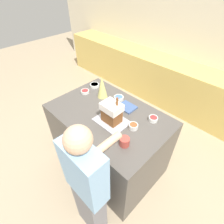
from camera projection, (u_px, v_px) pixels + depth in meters
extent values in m
plane|color=tan|center=(109.00, 161.00, 2.68)|extent=(12.00, 12.00, 0.00)
cube|color=beige|center=(201.00, 39.00, 3.06)|extent=(8.00, 0.05, 2.60)
cube|color=#DBBC60|center=(179.00, 87.00, 3.43)|extent=(6.00, 0.60, 0.89)
cube|color=#514C47|center=(109.00, 140.00, 2.37)|extent=(1.42, 0.94, 0.96)
cube|color=#B2B2BC|center=(112.00, 121.00, 1.95)|extent=(0.36, 0.28, 0.01)
cube|color=brown|center=(112.00, 116.00, 1.90)|extent=(0.19, 0.15, 0.15)
cube|color=white|center=(112.00, 107.00, 1.82)|extent=(0.21, 0.17, 0.08)
cylinder|color=brown|center=(117.00, 102.00, 1.75)|extent=(0.02, 0.02, 0.09)
cone|color=#DBD675|center=(102.00, 87.00, 2.22)|extent=(0.13, 0.13, 0.30)
cylinder|color=silver|center=(133.00, 126.00, 1.86)|extent=(0.10, 0.10, 0.05)
cylinder|color=brown|center=(133.00, 125.00, 1.84)|extent=(0.08, 0.08, 0.01)
cylinder|color=silver|center=(95.00, 85.00, 2.50)|extent=(0.13, 0.13, 0.04)
cylinder|color=green|center=(95.00, 84.00, 2.49)|extent=(0.11, 0.11, 0.01)
cylinder|color=white|center=(153.00, 119.00, 1.95)|extent=(0.10, 0.10, 0.05)
cylinder|color=red|center=(153.00, 118.00, 1.94)|extent=(0.08, 0.08, 0.01)
cylinder|color=white|center=(119.00, 98.00, 2.25)|extent=(0.12, 0.12, 0.05)
cylinder|color=#4770DB|center=(119.00, 97.00, 2.23)|extent=(0.10, 0.10, 0.01)
cylinder|color=silver|center=(85.00, 92.00, 2.38)|extent=(0.11, 0.11, 0.04)
cylinder|color=red|center=(85.00, 91.00, 2.37)|extent=(0.09, 0.09, 0.01)
cube|color=#3F598C|center=(127.00, 107.00, 2.13)|extent=(0.21, 0.17, 0.02)
cylinder|color=#B24238|center=(124.00, 142.00, 1.67)|extent=(0.10, 0.10, 0.09)
cube|color=slate|center=(91.00, 207.00, 1.82)|extent=(0.31, 0.17, 0.75)
cube|color=#8CB7E0|center=(84.00, 172.00, 1.39)|extent=(0.40, 0.18, 0.59)
sphere|color=#DBAD89|center=(78.00, 140.00, 1.13)|extent=(0.20, 0.20, 0.20)
cylinder|color=#DBAD89|center=(102.00, 148.00, 1.41)|extent=(0.07, 0.40, 0.07)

